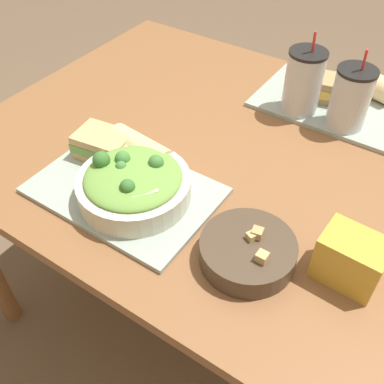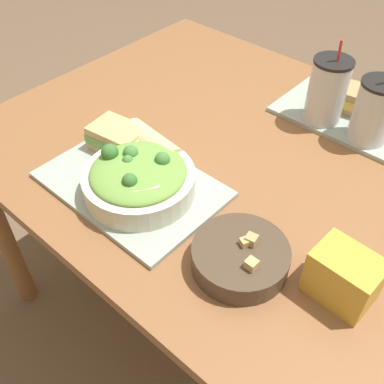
{
  "view_description": "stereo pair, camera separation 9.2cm",
  "coord_description": "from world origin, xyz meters",
  "px_view_note": "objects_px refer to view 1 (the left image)",
  "views": [
    {
      "loc": [
        0.47,
        -0.81,
        1.47
      ],
      "look_at": [
        0.1,
        -0.26,
        0.84
      ],
      "focal_mm": 42.0,
      "sensor_mm": 36.0,
      "label": 1
    },
    {
      "loc": [
        0.54,
        -0.75,
        1.47
      ],
      "look_at": [
        0.1,
        -0.26,
        0.84
      ],
      "focal_mm": 42.0,
      "sensor_mm": 36.0,
      "label": 2
    }
  ],
  "objects_px": {
    "chip_bag": "(351,259)",
    "soup_bowl": "(248,251)",
    "sandwich_far": "(318,86)",
    "drink_cup_red": "(350,100)",
    "salad_bowl": "(133,183)",
    "baguette_far": "(373,85)",
    "sandwich_near": "(104,145)",
    "drink_cup_dark": "(303,83)",
    "baguette_near": "(141,150)"
  },
  "relations": [
    {
      "from": "chip_bag",
      "to": "soup_bowl",
      "type": "bearing_deg",
      "value": -155.39
    },
    {
      "from": "sandwich_far",
      "to": "drink_cup_red",
      "type": "height_order",
      "value": "drink_cup_red"
    },
    {
      "from": "chip_bag",
      "to": "salad_bowl",
      "type": "bearing_deg",
      "value": -169.49
    },
    {
      "from": "baguette_far",
      "to": "chip_bag",
      "type": "xyz_separation_m",
      "value": [
        0.16,
        -0.65,
        0.01
      ]
    },
    {
      "from": "salad_bowl",
      "to": "soup_bowl",
      "type": "bearing_deg",
      "value": -1.3
    },
    {
      "from": "soup_bowl",
      "to": "sandwich_far",
      "type": "relative_size",
      "value": 1.24
    },
    {
      "from": "sandwich_near",
      "to": "salad_bowl",
      "type": "bearing_deg",
      "value": -33.85
    },
    {
      "from": "salad_bowl",
      "to": "drink_cup_red",
      "type": "distance_m",
      "value": 0.61
    },
    {
      "from": "soup_bowl",
      "to": "chip_bag",
      "type": "relative_size",
      "value": 1.55
    },
    {
      "from": "soup_bowl",
      "to": "drink_cup_dark",
      "type": "bearing_deg",
      "value": 103.78
    },
    {
      "from": "sandwich_far",
      "to": "drink_cup_dark",
      "type": "relative_size",
      "value": 0.67
    },
    {
      "from": "sandwich_near",
      "to": "sandwich_far",
      "type": "height_order",
      "value": "same"
    },
    {
      "from": "drink_cup_dark",
      "to": "salad_bowl",
      "type": "bearing_deg",
      "value": -106.71
    },
    {
      "from": "soup_bowl",
      "to": "drink_cup_dark",
      "type": "distance_m",
      "value": 0.56
    },
    {
      "from": "baguette_far",
      "to": "salad_bowl",
      "type": "bearing_deg",
      "value": 172.86
    },
    {
      "from": "soup_bowl",
      "to": "chip_bag",
      "type": "bearing_deg",
      "value": 21.96
    },
    {
      "from": "salad_bowl",
      "to": "baguette_near",
      "type": "bearing_deg",
      "value": 121.06
    },
    {
      "from": "drink_cup_dark",
      "to": "chip_bag",
      "type": "xyz_separation_m",
      "value": [
        0.31,
        -0.47,
        -0.04
      ]
    },
    {
      "from": "salad_bowl",
      "to": "sandwich_far",
      "type": "bearing_deg",
      "value": 74.26
    },
    {
      "from": "sandwich_near",
      "to": "drink_cup_dark",
      "type": "distance_m",
      "value": 0.56
    },
    {
      "from": "sandwich_near",
      "to": "baguette_far",
      "type": "relative_size",
      "value": 0.96
    },
    {
      "from": "baguette_near",
      "to": "sandwich_near",
      "type": "bearing_deg",
      "value": 116.41
    },
    {
      "from": "baguette_near",
      "to": "baguette_far",
      "type": "relative_size",
      "value": 1.12
    },
    {
      "from": "soup_bowl",
      "to": "drink_cup_dark",
      "type": "relative_size",
      "value": 0.83
    },
    {
      "from": "sandwich_near",
      "to": "baguette_near",
      "type": "height_order",
      "value": "baguette_near"
    },
    {
      "from": "sandwich_far",
      "to": "sandwich_near",
      "type": "bearing_deg",
      "value": -132.41
    },
    {
      "from": "sandwich_near",
      "to": "chip_bag",
      "type": "bearing_deg",
      "value": -9.06
    },
    {
      "from": "salad_bowl",
      "to": "sandwich_near",
      "type": "relative_size",
      "value": 1.7
    },
    {
      "from": "baguette_near",
      "to": "drink_cup_red",
      "type": "relative_size",
      "value": 0.79
    },
    {
      "from": "soup_bowl",
      "to": "sandwich_far",
      "type": "height_order",
      "value": "sandwich_far"
    },
    {
      "from": "salad_bowl",
      "to": "drink_cup_dark",
      "type": "distance_m",
      "value": 0.56
    },
    {
      "from": "drink_cup_red",
      "to": "chip_bag",
      "type": "height_order",
      "value": "drink_cup_red"
    },
    {
      "from": "baguette_near",
      "to": "drink_cup_dark",
      "type": "xyz_separation_m",
      "value": [
        0.22,
        0.43,
        0.05
      ]
    },
    {
      "from": "salad_bowl",
      "to": "soup_bowl",
      "type": "distance_m",
      "value": 0.29
    },
    {
      "from": "soup_bowl",
      "to": "baguette_near",
      "type": "distance_m",
      "value": 0.37
    },
    {
      "from": "drink_cup_red",
      "to": "baguette_near",
      "type": "bearing_deg",
      "value": -129.92
    },
    {
      "from": "salad_bowl",
      "to": "sandwich_near",
      "type": "height_order",
      "value": "salad_bowl"
    },
    {
      "from": "sandwich_far",
      "to": "drink_cup_red",
      "type": "distance_m",
      "value": 0.15
    },
    {
      "from": "baguette_near",
      "to": "baguette_far",
      "type": "bearing_deg",
      "value": -24.68
    },
    {
      "from": "soup_bowl",
      "to": "chip_bag",
      "type": "distance_m",
      "value": 0.19
    },
    {
      "from": "sandwich_far",
      "to": "chip_bag",
      "type": "distance_m",
      "value": 0.63
    },
    {
      "from": "sandwich_near",
      "to": "chip_bag",
      "type": "distance_m",
      "value": 0.62
    },
    {
      "from": "salad_bowl",
      "to": "sandwich_near",
      "type": "distance_m",
      "value": 0.17
    },
    {
      "from": "drink_cup_dark",
      "to": "baguette_far",
      "type": "bearing_deg",
      "value": 51.89
    },
    {
      "from": "sandwich_far",
      "to": "chip_bag",
      "type": "xyz_separation_m",
      "value": [
        0.29,
        -0.56,
        0.01
      ]
    },
    {
      "from": "baguette_near",
      "to": "drink_cup_red",
      "type": "height_order",
      "value": "drink_cup_red"
    },
    {
      "from": "drink_cup_red",
      "to": "sandwich_far",
      "type": "bearing_deg",
      "value": 141.15
    },
    {
      "from": "baguette_near",
      "to": "baguette_far",
      "type": "xyz_separation_m",
      "value": [
        0.37,
        0.61,
        0.0
      ]
    },
    {
      "from": "soup_bowl",
      "to": "sandwich_far",
      "type": "xyz_separation_m",
      "value": [
        -0.12,
        0.63,
        0.02
      ]
    },
    {
      "from": "sandwich_far",
      "to": "baguette_far",
      "type": "xyz_separation_m",
      "value": [
        0.13,
        0.09,
        0.0
      ]
    }
  ]
}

